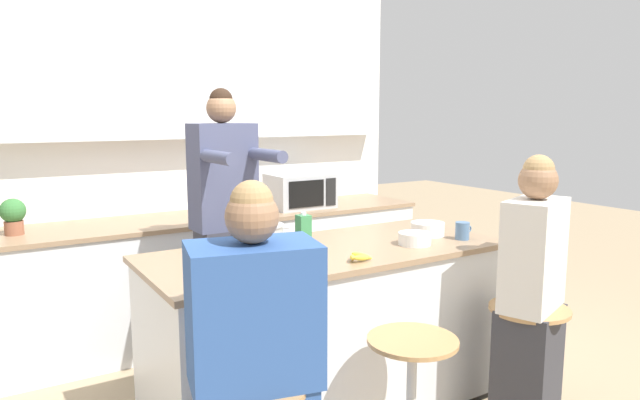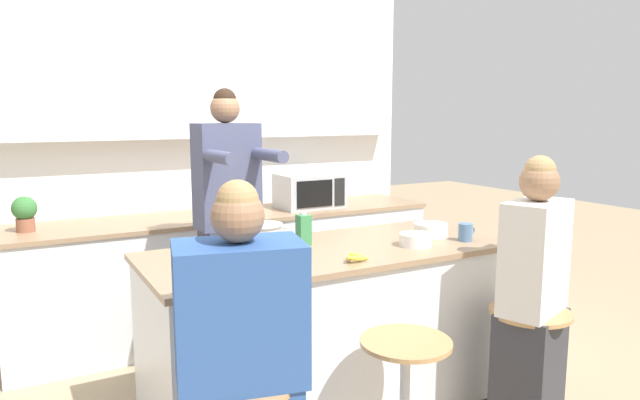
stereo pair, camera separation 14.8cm
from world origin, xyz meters
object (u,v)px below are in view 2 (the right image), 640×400
object	(u,v)px
person_cooking	(229,238)
person_wrapped_blanket	(241,382)
juice_carton	(304,230)
potted_plant	(25,212)
person_seated_near	(532,312)
fruit_bowl	(416,240)
banana_bunch	(355,257)
coffee_cup_near	(465,232)
cooking_pot	(261,238)
microwave	(309,191)
kitchen_island	(327,331)
bar_stool_rightmost	(527,365)

from	to	relation	value
person_cooking	person_wrapped_blanket	xyz separation A→B (m)	(-0.46, -1.37, -0.23)
juice_carton	potted_plant	size ratio (longest dim) A/B	0.80
person_seated_near	juice_carton	xyz separation A→B (m)	(-0.84, 0.83, 0.35)
person_wrapped_blanket	fruit_bowl	size ratio (longest dim) A/B	7.93
person_seated_near	banana_bunch	bearing A→B (deg)	133.16
person_wrapped_blanket	banana_bunch	distance (m)	0.89
person_seated_near	juice_carton	size ratio (longest dim) A/B	7.92
coffee_cup_near	banana_bunch	xyz separation A→B (m)	(-0.79, -0.08, -0.03)
person_wrapped_blanket	juice_carton	distance (m)	1.14
person_seated_near	potted_plant	bearing A→B (deg)	114.91
cooking_pot	coffee_cup_near	xyz separation A→B (m)	(1.10, -0.33, -0.02)
microwave	potted_plant	xyz separation A→B (m)	(-2.02, 0.05, -0.01)
kitchen_island	potted_plant	size ratio (longest dim) A/B	8.50
kitchen_island	microwave	bearing A→B (deg)	65.63
person_cooking	coffee_cup_near	bearing A→B (deg)	-41.30
person_seated_near	coffee_cup_near	size ratio (longest dim) A/B	12.96
banana_bunch	potted_plant	world-z (taller)	potted_plant
kitchen_island	coffee_cup_near	xyz separation A→B (m)	(0.77, -0.21, 0.51)
person_cooking	cooking_pot	distance (m)	0.57
person_seated_near	cooking_pot	world-z (taller)	person_seated_near
fruit_bowl	coffee_cup_near	bearing A→B (deg)	-7.45
person_wrapped_blanket	potted_plant	xyz separation A→B (m)	(-0.61, 2.15, 0.35)
juice_carton	microwave	bearing A→B (deg)	60.82
bar_stool_rightmost	person_seated_near	bearing A→B (deg)	-97.58
banana_bunch	microwave	bearing A→B (deg)	68.98
person_cooking	juice_carton	xyz separation A→B (m)	(0.24, -0.53, 0.12)
person_wrapped_blanket	potted_plant	distance (m)	2.27
bar_stool_rightmost	microwave	world-z (taller)	microwave
person_cooking	banana_bunch	distance (m)	1.01
kitchen_island	juice_carton	bearing A→B (deg)	116.97
bar_stool_rightmost	banana_bunch	xyz separation A→B (m)	(-0.79, 0.39, 0.57)
person_seated_near	cooking_pot	bearing A→B (deg)	123.61
kitchen_island	cooking_pot	xyz separation A→B (m)	(-0.33, 0.12, 0.53)
kitchen_island	cooking_pot	size ratio (longest dim) A/B	6.11
microwave	potted_plant	distance (m)	2.02
banana_bunch	bar_stool_rightmost	bearing A→B (deg)	-26.38
person_cooking	microwave	world-z (taller)	person_cooking
cooking_pot	coffee_cup_near	world-z (taller)	cooking_pot
kitchen_island	fruit_bowl	size ratio (longest dim) A/B	10.83
fruit_bowl	juice_carton	world-z (taller)	juice_carton
bar_stool_rightmost	person_seated_near	world-z (taller)	person_seated_near
person_seated_near	banana_bunch	distance (m)	0.93
banana_bunch	potted_plant	xyz separation A→B (m)	(-1.36, 1.76, 0.07)
kitchen_island	fruit_bowl	distance (m)	0.69
banana_bunch	kitchen_island	bearing A→B (deg)	86.70
person_seated_near	potted_plant	xyz separation A→B (m)	(-2.15, 2.15, 0.36)
person_cooking	fruit_bowl	xyz separation A→B (m)	(0.76, -0.85, 0.07)
person_seated_near	cooking_pot	distance (m)	1.41
person_wrapped_blanket	juice_carton	size ratio (longest dim) A/B	7.75
person_wrapped_blanket	person_seated_near	world-z (taller)	person_seated_near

